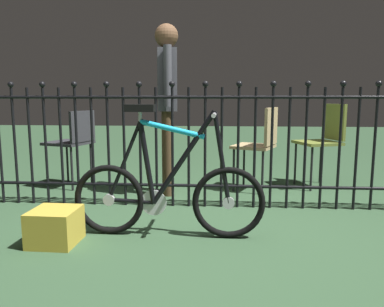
# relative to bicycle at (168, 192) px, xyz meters

# --- Properties ---
(ground_plane) EXTENTS (20.00, 20.00, 0.00)m
(ground_plane) POSITION_rel_bicycle_xyz_m (0.30, 0.02, -0.32)
(ground_plane) COLOR #2E4B30
(iron_fence) EXTENTS (4.77, 0.07, 1.15)m
(iron_fence) POSITION_rel_bicycle_xyz_m (0.27, 0.73, 0.26)
(iron_fence) COLOR black
(iron_fence) RESTS_ON ground
(bicycle) EXTENTS (1.33, 0.40, 0.91)m
(bicycle) POSITION_rel_bicycle_xyz_m (0.00, 0.00, 0.00)
(bicycle) COLOR black
(bicycle) RESTS_ON ground
(chair_tan) EXTENTS (0.50, 0.50, 0.86)m
(chair_tan) POSITION_rel_bicycle_xyz_m (0.78, 1.36, 0.21)
(chair_tan) COLOR black
(chair_tan) RESTS_ON ground
(chair_charcoal) EXTENTS (0.51, 0.51, 0.82)m
(chair_charcoal) POSITION_rel_bicycle_xyz_m (-1.19, 1.40, 0.20)
(chair_charcoal) COLOR black
(chair_charcoal) RESTS_ON ground
(chair_olive) EXTENTS (0.51, 0.50, 0.89)m
(chair_olive) POSITION_rel_bicycle_xyz_m (1.48, 1.59, 0.23)
(chair_olive) COLOR black
(chair_olive) RESTS_ON ground
(person_visitor) EXTENTS (0.23, 0.47, 1.65)m
(person_visitor) POSITION_rel_bicycle_xyz_m (-0.15, 1.17, 0.67)
(person_visitor) COLOR #4C3823
(person_visitor) RESTS_ON ground
(display_crate) EXTENTS (0.30, 0.30, 0.23)m
(display_crate) POSITION_rel_bicycle_xyz_m (-0.73, -0.19, -0.20)
(display_crate) COLOR #B29933
(display_crate) RESTS_ON ground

